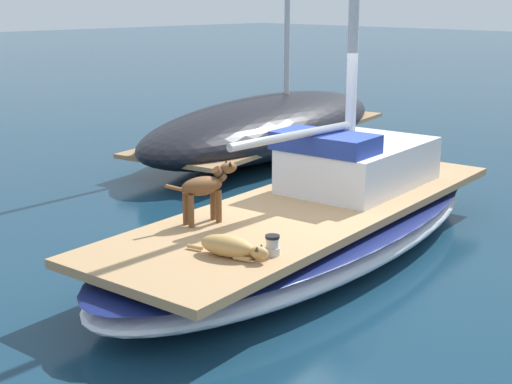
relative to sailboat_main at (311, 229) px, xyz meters
The scene contains 7 objects.
ground_plane 0.34m from the sailboat_main, ahead, with size 120.00×120.00×0.00m, color #143347.
sailboat_main is the anchor object (origin of this frame).
cabin_house 1.30m from the sailboat_main, 97.99° to the left, with size 1.67×2.38×0.84m.
dog_tan 2.20m from the sailboat_main, 71.62° to the right, with size 0.94×0.42×0.22m.
dog_brown 1.68m from the sailboat_main, 104.08° to the right, with size 0.32×0.93×0.70m.
deck_winch 2.00m from the sailboat_main, 61.06° to the right, with size 0.16×0.16×0.21m.
moored_boat_port_side 6.24m from the sailboat_main, 139.25° to the left, with size 4.41×8.18×8.13m.
Camera 1 is at (5.80, -6.81, 3.21)m, focal length 51.42 mm.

